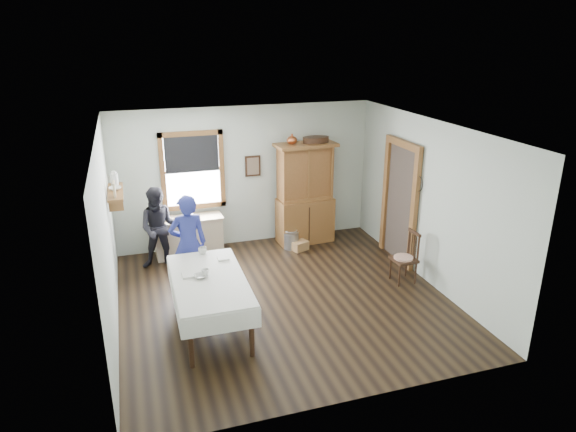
{
  "coord_description": "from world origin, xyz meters",
  "views": [
    {
      "loc": [
        -2.11,
        -6.87,
        4.0
      ],
      "look_at": [
        0.17,
        0.3,
        1.27
      ],
      "focal_mm": 32.0,
      "sensor_mm": 36.0,
      "label": 1
    }
  ],
  "objects_px": {
    "pail": "(291,240)",
    "wicker_basket": "(300,246)",
    "work_counter": "(189,236)",
    "figure_dark": "(160,231)",
    "china_hutch": "(305,194)",
    "dining_table": "(210,303)",
    "spindle_chair": "(404,257)",
    "woman_blue": "(189,248)"
  },
  "relations": [
    {
      "from": "pail",
      "to": "wicker_basket",
      "type": "distance_m",
      "value": 0.22
    },
    {
      "from": "work_counter",
      "to": "figure_dark",
      "type": "relative_size",
      "value": 0.93
    },
    {
      "from": "china_hutch",
      "to": "wicker_basket",
      "type": "xyz_separation_m",
      "value": [
        -0.24,
        -0.41,
        -0.91
      ]
    },
    {
      "from": "dining_table",
      "to": "spindle_chair",
      "type": "distance_m",
      "value": 3.35
    },
    {
      "from": "work_counter",
      "to": "spindle_chair",
      "type": "xyz_separation_m",
      "value": [
        3.28,
        -2.23,
        0.08
      ]
    },
    {
      "from": "wicker_basket",
      "to": "woman_blue",
      "type": "distance_m",
      "value": 2.53
    },
    {
      "from": "dining_table",
      "to": "pail",
      "type": "relative_size",
      "value": 5.99
    },
    {
      "from": "wicker_basket",
      "to": "spindle_chair",
      "type": "bearing_deg",
      "value": -55.4
    },
    {
      "from": "work_counter",
      "to": "dining_table",
      "type": "relative_size",
      "value": 0.66
    },
    {
      "from": "work_counter",
      "to": "china_hutch",
      "type": "distance_m",
      "value": 2.38
    },
    {
      "from": "work_counter",
      "to": "woman_blue",
      "type": "distance_m",
      "value": 1.54
    },
    {
      "from": "dining_table",
      "to": "spindle_chair",
      "type": "xyz_separation_m",
      "value": [
        3.32,
        0.44,
        0.06
      ]
    },
    {
      "from": "woman_blue",
      "to": "spindle_chair",
      "type": "bearing_deg",
      "value": 164.98
    },
    {
      "from": "dining_table",
      "to": "wicker_basket",
      "type": "height_order",
      "value": "dining_table"
    },
    {
      "from": "pail",
      "to": "spindle_chair",
      "type": "bearing_deg",
      "value": -54.86
    },
    {
      "from": "work_counter",
      "to": "china_hutch",
      "type": "height_order",
      "value": "china_hutch"
    },
    {
      "from": "china_hutch",
      "to": "wicker_basket",
      "type": "height_order",
      "value": "china_hutch"
    },
    {
      "from": "woman_blue",
      "to": "pail",
      "type": "bearing_deg",
      "value": -153.24
    },
    {
      "from": "pail",
      "to": "figure_dark",
      "type": "relative_size",
      "value": 0.24
    },
    {
      "from": "pail",
      "to": "wicker_basket",
      "type": "bearing_deg",
      "value": -49.31
    },
    {
      "from": "china_hutch",
      "to": "pail",
      "type": "relative_size",
      "value": 6.15
    },
    {
      "from": "work_counter",
      "to": "woman_blue",
      "type": "height_order",
      "value": "woman_blue"
    },
    {
      "from": "china_hutch",
      "to": "figure_dark",
      "type": "bearing_deg",
      "value": -176.7
    },
    {
      "from": "wicker_basket",
      "to": "figure_dark",
      "type": "relative_size",
      "value": 0.22
    },
    {
      "from": "china_hutch",
      "to": "figure_dark",
      "type": "xyz_separation_m",
      "value": [
        -2.83,
        -0.36,
        -0.31
      ]
    },
    {
      "from": "work_counter",
      "to": "china_hutch",
      "type": "xyz_separation_m",
      "value": [
        2.3,
        -0.05,
        0.63
      ]
    },
    {
      "from": "pail",
      "to": "figure_dark",
      "type": "xyz_separation_m",
      "value": [
        -2.45,
        -0.11,
        0.52
      ]
    },
    {
      "from": "dining_table",
      "to": "wicker_basket",
      "type": "relative_size",
      "value": 6.45
    },
    {
      "from": "pail",
      "to": "woman_blue",
      "type": "distance_m",
      "value": 2.47
    },
    {
      "from": "work_counter",
      "to": "pail",
      "type": "height_order",
      "value": "work_counter"
    },
    {
      "from": "dining_table",
      "to": "figure_dark",
      "type": "distance_m",
      "value": 2.34
    },
    {
      "from": "china_hutch",
      "to": "wicker_basket",
      "type": "relative_size",
      "value": 6.62
    },
    {
      "from": "wicker_basket",
      "to": "figure_dark",
      "type": "height_order",
      "value": "figure_dark"
    },
    {
      "from": "woman_blue",
      "to": "figure_dark",
      "type": "bearing_deg",
      "value": -73.67
    },
    {
      "from": "dining_table",
      "to": "figure_dark",
      "type": "bearing_deg",
      "value": 102.28
    },
    {
      "from": "china_hutch",
      "to": "wicker_basket",
      "type": "distance_m",
      "value": 1.02
    },
    {
      "from": "spindle_chair",
      "to": "pail",
      "type": "distance_m",
      "value": 2.38
    },
    {
      "from": "spindle_chair",
      "to": "dining_table",
      "type": "bearing_deg",
      "value": -176.07
    },
    {
      "from": "work_counter",
      "to": "pail",
      "type": "relative_size",
      "value": 3.94
    },
    {
      "from": "spindle_chair",
      "to": "work_counter",
      "type": "bearing_deg",
      "value": 142.09
    },
    {
      "from": "wicker_basket",
      "to": "figure_dark",
      "type": "xyz_separation_m",
      "value": [
        -2.59,
        0.05,
        0.59
      ]
    },
    {
      "from": "work_counter",
      "to": "spindle_chair",
      "type": "bearing_deg",
      "value": -36.41
    }
  ]
}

